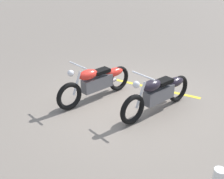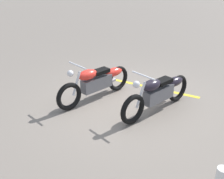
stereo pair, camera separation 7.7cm
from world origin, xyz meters
name	(u,v)px [view 2 (the right image)]	position (x,y,z in m)	size (l,w,h in m)	color
ground_plane	(127,103)	(0.00, 0.00, 0.00)	(60.00, 60.00, 0.00)	slate
motorcycle_bright_foreground	(97,81)	(0.17, -0.76, 0.46)	(2.17, 0.82, 1.04)	black
motorcycle_dark_foreground	(159,92)	(-0.02, 0.78, 0.46)	(2.15, 0.85, 1.04)	black
parking_stripe_near	(141,85)	(-1.11, -0.12, 0.00)	(3.20, 0.12, 0.01)	yellow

